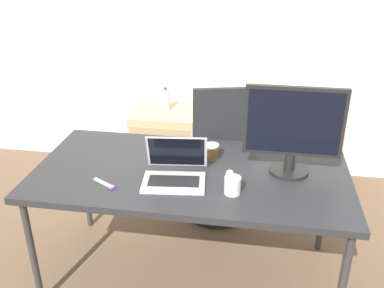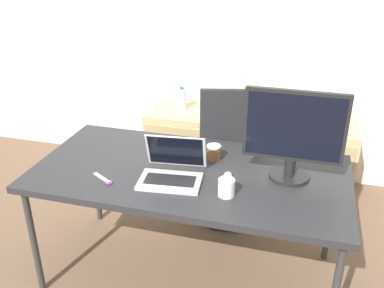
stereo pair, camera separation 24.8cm
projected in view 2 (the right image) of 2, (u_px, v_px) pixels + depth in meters
name	position (u px, v px, depth m)	size (l,w,h in m)	color
ground_plane	(190.00, 272.00, 2.84)	(14.00, 14.00, 0.00)	brown
wall_back	(240.00, 31.00, 3.62)	(10.00, 0.05, 2.60)	silver
desk	(190.00, 177.00, 2.53)	(1.83, 0.91, 0.78)	#28282B
office_chair	(229.00, 168.00, 3.24)	(0.58, 0.62, 1.12)	#232326
cabinet_left	(182.00, 143.00, 3.89)	(0.56, 0.52, 0.65)	tan
cabinet_right	(318.00, 159.00, 3.60)	(0.56, 0.52, 0.65)	tan
water_bottle	(182.00, 99.00, 3.71)	(0.07, 0.07, 0.20)	silver
laptop_center	(172.00, 171.00, 2.40)	(0.37, 0.34, 0.23)	silver
monitor	(294.00, 134.00, 2.32)	(0.55, 0.23, 0.52)	black
mouse	(228.00, 175.00, 2.42)	(0.04, 0.07, 0.03)	silver
coffee_cup_white	(226.00, 187.00, 2.24)	(0.09, 0.09, 0.10)	white
coffee_cup_brown	(214.00, 153.00, 2.61)	(0.09, 0.09, 0.10)	brown
scissors	(104.00, 179.00, 2.40)	(0.16, 0.11, 0.01)	#B2B2B7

